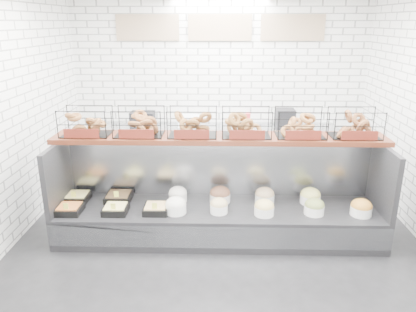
{
  "coord_description": "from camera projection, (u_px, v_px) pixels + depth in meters",
  "views": [
    {
      "loc": [
        -0.01,
        -4.3,
        2.6
      ],
      "look_at": [
        -0.14,
        0.45,
        1.02
      ],
      "focal_mm": 35.0,
      "sensor_mm": 36.0,
      "label": 1
    }
  ],
  "objects": [
    {
      "name": "ground",
      "position": [
        218.0,
        248.0,
        4.9
      ],
      "size": [
        5.5,
        5.5,
        0.0
      ],
      "primitive_type": "plane",
      "color": "black",
      "rests_on": "ground"
    },
    {
      "name": "room_shell",
      "position": [
        220.0,
        69.0,
        4.82
      ],
      "size": [
        5.02,
        5.51,
        3.01
      ],
      "color": "white",
      "rests_on": "ground"
    },
    {
      "name": "display_case",
      "position": [
        219.0,
        210.0,
        5.12
      ],
      "size": [
        4.0,
        0.9,
        1.2
      ],
      "color": "black",
      "rests_on": "ground"
    },
    {
      "name": "bagel_shelf",
      "position": [
        219.0,
        126.0,
        4.95
      ],
      "size": [
        4.1,
        0.5,
        0.4
      ],
      "color": "#3E180D",
      "rests_on": "display_case"
    },
    {
      "name": "prep_counter",
      "position": [
        218.0,
        150.0,
        7.05
      ],
      "size": [
        4.0,
        0.6,
        1.2
      ],
      "color": "#93969B",
      "rests_on": "ground"
    }
  ]
}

